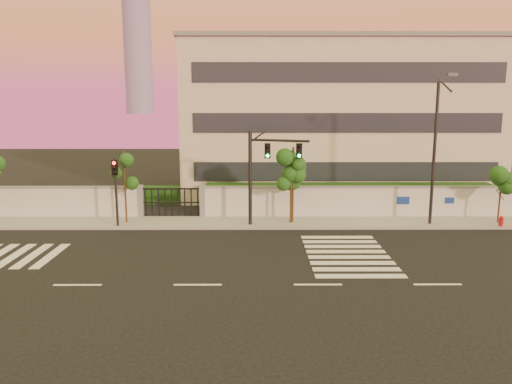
{
  "coord_description": "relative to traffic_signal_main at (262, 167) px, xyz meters",
  "views": [
    {
      "loc": [
        2.34,
        -19.7,
        7.54
      ],
      "look_at": [
        2.45,
        6.0,
        2.83
      ],
      "focal_mm": 35.0,
      "sensor_mm": 36.0,
      "label": 1
    }
  ],
  "objects": [
    {
      "name": "ground",
      "position": [
        -2.85,
        -9.76,
        -3.66
      ],
      "size": [
        120.0,
        120.0,
        0.0
      ],
      "primitive_type": "plane",
      "color": "black",
      "rests_on": "ground"
    },
    {
      "name": "sidewalk",
      "position": [
        -2.85,
        0.74,
        -3.59
      ],
      "size": [
        60.0,
        3.0,
        0.15
      ],
      "primitive_type": "cube",
      "color": "gray",
      "rests_on": "ground"
    },
    {
      "name": "perimeter_wall",
      "position": [
        -2.74,
        2.24,
        -2.59
      ],
      "size": [
        60.0,
        0.36,
        2.2
      ],
      "color": "#B4B7BB",
      "rests_on": "ground"
    },
    {
      "name": "hedge_row",
      "position": [
        -1.68,
        4.97,
        -2.85
      ],
      "size": [
        41.0,
        4.25,
        1.8
      ],
      "color": "black",
      "rests_on": "ground"
    },
    {
      "name": "institutional_building",
      "position": [
        6.15,
        12.22,
        2.49
      ],
      "size": [
        24.4,
        12.4,
        12.25
      ],
      "color": "beige",
      "rests_on": "ground"
    },
    {
      "name": "distant_skyscraper",
      "position": [
        -67.85,
        270.24,
        58.32
      ],
      "size": [
        16.0,
        16.0,
        118.0
      ],
      "color": "slate",
      "rests_on": "ground"
    },
    {
      "name": "road_markings",
      "position": [
        -4.43,
        -6.01,
        -3.65
      ],
      "size": [
        57.0,
        7.62,
        0.02
      ],
      "color": "silver",
      "rests_on": "ground"
    },
    {
      "name": "street_tree_c",
      "position": [
        -8.37,
        0.61,
        -0.28
      ],
      "size": [
        1.38,
        1.09,
        4.6
      ],
      "color": "#382314",
      "rests_on": "ground"
    },
    {
      "name": "street_tree_d",
      "position": [
        1.77,
        0.43,
        -0.35
      ],
      "size": [
        1.5,
        1.2,
        4.5
      ],
      "color": "#382314",
      "rests_on": "ground"
    },
    {
      "name": "street_tree_e",
      "position": [
        1.91,
        0.72,
        -0.14
      ],
      "size": [
        1.6,
        1.27,
        4.79
      ],
      "color": "#382314",
      "rests_on": "ground"
    },
    {
      "name": "street_tree_f",
      "position": [
        14.61,
        0.49,
        -0.99
      ],
      "size": [
        1.38,
        1.1,
        3.62
      ],
      "color": "#382314",
      "rests_on": "ground"
    },
    {
      "name": "traffic_signal_main",
      "position": [
        0.0,
        0.0,
        0.0
      ],
      "size": [
        3.59,
        1.3,
        5.8
      ],
      "rotation": [
        0.0,
        0.0,
        -0.33
      ],
      "color": "black",
      "rests_on": "ground"
    },
    {
      "name": "traffic_signal_secondary",
      "position": [
        -8.71,
        -0.29,
        -0.97
      ],
      "size": [
        0.33,
        0.33,
        4.24
      ],
      "rotation": [
        0.0,
        0.0,
        -0.05
      ],
      "color": "black",
      "rests_on": "ground"
    },
    {
      "name": "streetlight_east",
      "position": [
        10.26,
        -0.04,
        1.22
      ],
      "size": [
        0.54,
        2.17,
        9.03
      ],
      "color": "black",
      "rests_on": "ground"
    },
    {
      "name": "fire_hydrant",
      "position": [
        14.28,
        -0.55,
        -3.27
      ],
      "size": [
        0.3,
        0.3,
        0.79
      ],
      "rotation": [
        0.0,
        0.0,
        -0.1
      ],
      "color": "#B20B19",
      "rests_on": "ground"
    }
  ]
}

